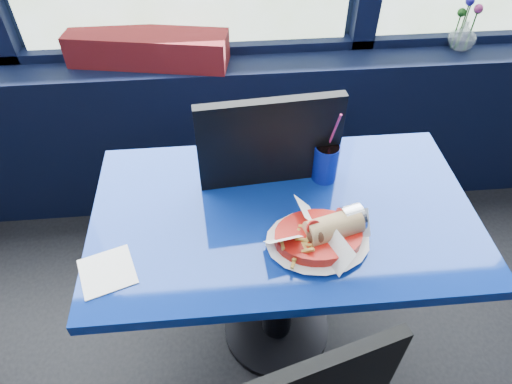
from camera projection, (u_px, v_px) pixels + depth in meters
The scene contains 9 objects.
window_sill at pixel (198, 135), 2.27m from camera, with size 5.00×0.26×0.80m, color black.
near_table at pixel (281, 247), 1.56m from camera, with size 1.20×0.70×0.75m.
chair_near_back at pixel (267, 181), 1.73m from camera, with size 0.52×0.52×1.06m.
planter_box at pixel (148, 48), 1.94m from camera, with size 0.68×0.17×0.14m, color maroon.
flower_vase at pixel (464, 32), 2.02m from camera, with size 0.15×0.15×0.26m.
food_basket at pixel (320, 236), 1.31m from camera, with size 0.29×0.29×0.10m.
ketchup_bottle at pixel (230, 151), 1.47m from camera, with size 0.06×0.06×0.24m.
soda_cup at pixel (326, 162), 1.49m from camera, with size 0.08×0.08×0.28m.
napkin at pixel (107, 272), 1.27m from camera, with size 0.14×0.14×0.00m, color white.
Camera 1 is at (0.13, 1.04, 1.80)m, focal length 32.00 mm.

